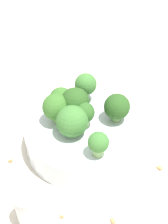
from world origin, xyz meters
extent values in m
plane|color=beige|center=(0.00, 0.00, 0.00)|extent=(3.00, 3.00, 0.00)
cylinder|color=silver|center=(0.00, 0.00, 0.03)|extent=(0.22, 0.22, 0.05)
cylinder|color=#84AD66|center=(0.00, 0.00, 0.06)|extent=(0.02, 0.02, 0.02)
sphere|color=#2D5B23|center=(0.00, 0.00, 0.08)|extent=(0.04, 0.04, 0.04)
cylinder|color=#84AD66|center=(0.03, -0.01, 0.06)|extent=(0.02, 0.02, 0.02)
sphere|color=#3D7533|center=(0.03, -0.01, 0.08)|extent=(0.06, 0.06, 0.06)
cylinder|color=#84AD66|center=(0.05, 0.05, 0.06)|extent=(0.03, 0.03, 0.02)
sphere|color=#3D7533|center=(0.05, 0.05, 0.08)|extent=(0.04, 0.04, 0.04)
cylinder|color=#7A9E5B|center=(-0.04, 0.05, 0.06)|extent=(0.02, 0.02, 0.02)
sphere|color=#28511E|center=(-0.04, 0.05, 0.08)|extent=(0.05, 0.05, 0.05)
cylinder|color=#8EB770|center=(-0.01, -0.02, 0.07)|extent=(0.02, 0.02, 0.03)
sphere|color=#28511E|center=(-0.01, -0.02, 0.09)|extent=(0.05, 0.05, 0.05)
cylinder|color=#8EB770|center=(0.01, -0.05, 0.06)|extent=(0.02, 0.02, 0.03)
sphere|color=#386B28|center=(0.01, -0.05, 0.09)|extent=(0.05, 0.05, 0.05)
cylinder|color=#8EB770|center=(-0.01, -0.06, 0.06)|extent=(0.02, 0.02, 0.02)
sphere|color=#386B28|center=(-0.01, -0.06, 0.08)|extent=(0.04, 0.04, 0.04)
cylinder|color=#7A9E5B|center=(-0.07, -0.03, 0.07)|extent=(0.02, 0.02, 0.03)
sphere|color=#3D7533|center=(-0.07, -0.03, 0.09)|extent=(0.04, 0.04, 0.04)
cylinder|color=silver|center=(0.18, 0.00, 0.02)|extent=(0.03, 0.03, 0.05)
cylinder|color=#B7B7BC|center=(0.18, 0.00, 0.06)|extent=(0.04, 0.04, 0.01)
cube|color=olive|center=(0.10, -0.10, 0.00)|extent=(0.01, 0.01, 0.01)
cube|color=#AD7F4C|center=(0.12, 0.12, 0.00)|extent=(0.01, 0.01, 0.01)
cube|color=#AD7F4C|center=(-0.01, 0.15, 0.00)|extent=(0.01, 0.01, 0.01)
cube|color=olive|center=(0.15, 0.04, 0.00)|extent=(0.00, 0.01, 0.01)
camera|label=1|loc=(0.37, 0.20, 0.44)|focal=50.00mm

